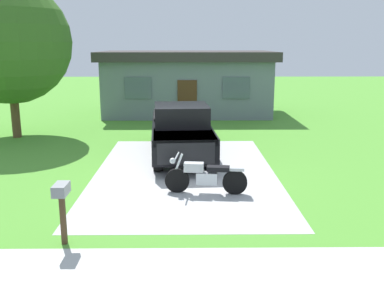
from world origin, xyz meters
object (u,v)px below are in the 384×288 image
Objects in this scene: pickup_truck at (181,130)px; mailbox at (62,198)px; motorcycle at (205,176)px; neighbor_house at (187,82)px; shade_tree at (9,42)px.

mailbox is (-2.24, -7.01, 0.03)m from pickup_truck.
neighbor_house reaches higher than motorcycle.
mailbox is at bearing -98.39° from neighbor_house.
neighbor_house is at bearing 88.65° from pickup_truck.
motorcycle is at bearing -42.91° from shade_tree.
motorcycle is at bearing 45.33° from mailbox.
pickup_truck is 4.56× the size of mailbox.
shade_tree is at bearing 155.50° from pickup_truck.
mailbox is 0.13× the size of neighbor_house.
pickup_truck is 9.80m from neighbor_house.
motorcycle is 1.75× the size of mailbox.
motorcycle is at bearing -79.97° from pickup_truck.
pickup_truck is at bearing 72.24° from mailbox.
shade_tree reaches higher than neighbor_house.
shade_tree reaches higher than motorcycle.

